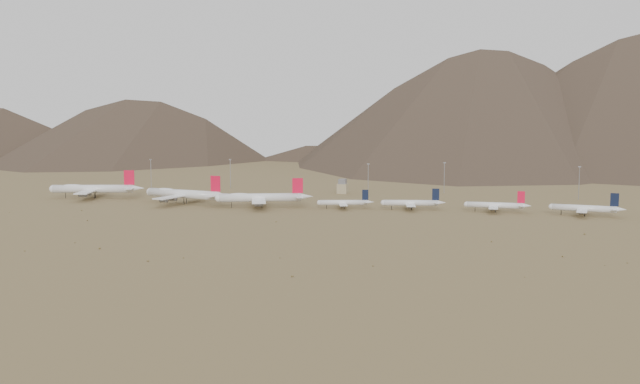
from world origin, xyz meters
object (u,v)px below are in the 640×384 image
(narrowbody_a, at_px, (345,203))
(widebody_east, at_px, (261,197))
(narrowbody_b, at_px, (412,203))
(control_tower, at_px, (343,187))
(widebody_west, at_px, (93,189))
(widebody_centre, at_px, (184,194))

(narrowbody_a, bearing_deg, widebody_east, 171.75)
(widebody_east, xyz_separation_m, narrowbody_b, (104.27, 15.32, -2.28))
(control_tower, bearing_deg, widebody_west, -155.07)
(widebody_west, height_order, narrowbody_b, widebody_west)
(widebody_west, bearing_deg, narrowbody_a, -18.23)
(narrowbody_b, bearing_deg, widebody_centre, 172.01)
(widebody_west, relative_size, narrowbody_b, 1.63)
(widebody_east, height_order, control_tower, widebody_east)
(widebody_west, height_order, widebody_centre, widebody_west)
(narrowbody_a, relative_size, control_tower, 3.22)
(widebody_east, height_order, narrowbody_b, widebody_east)
(widebody_east, relative_size, narrowbody_a, 1.70)
(widebody_west, distance_m, control_tower, 197.22)
(widebody_west, relative_size, narrowbody_a, 1.85)
(control_tower, bearing_deg, widebody_centre, -134.48)
(widebody_west, height_order, narrowbody_a, widebody_west)
(narrowbody_b, relative_size, control_tower, 3.65)
(widebody_west, height_order, control_tower, widebody_west)
(narrowbody_a, relative_size, narrowbody_b, 0.88)
(widebody_centre, bearing_deg, narrowbody_b, 15.61)
(widebody_centre, xyz_separation_m, narrowbody_a, (118.39, 5.96, -3.21))
(narrowbody_a, xyz_separation_m, control_tower, (-22.99, 91.18, 1.05))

